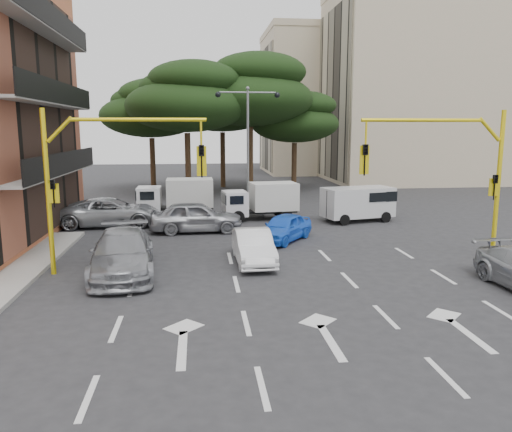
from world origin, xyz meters
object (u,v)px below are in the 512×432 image
Objects in this scene: car_white_hatch at (253,247)px; car_blue_compact at (284,228)px; car_silver_wagon at (122,253)px; van_white at (358,204)px; signal_mast_left at (98,168)px; box_truck_a at (176,197)px; box_truck_b at (261,201)px; signal_mast_right at (457,165)px; car_silver_cross_a at (111,212)px; street_lamp_center at (248,126)px; car_silver_cross_b at (196,217)px.

car_white_hatch is 4.19m from car_blue_compact.
van_white is (11.88, 9.35, 0.21)m from car_silver_wagon.
signal_mast_left is 12.51m from box_truck_a.
signal_mast_left is at bearing 138.54° from box_truck_b.
signal_mast_right is 17.68m from car_silver_cross_a.
street_lamp_center reaches higher than signal_mast_right.
car_blue_compact is 4.86m from car_silver_cross_b.
box_truck_a is at bearing 133.53° from signal_mast_right.
signal_mast_right reaches higher than car_blue_compact.
box_truck_b is (4.97, -1.79, -0.06)m from box_truck_a.
car_silver_cross_b is 1.08× the size of box_truck_b.
van_white is 5.62m from box_truck_b.
signal_mast_right is at bearing -64.09° from street_lamp_center.
car_blue_compact is 9.93m from car_silver_cross_a.
car_silver_cross_a is at bearing -103.81° from van_white.
box_truck_a is at bearing -156.52° from street_lamp_center.
street_lamp_center is at bearing 115.91° from signal_mast_right.
car_white_hatch is 10.83m from van_white.
car_silver_cross_a is 1.18× the size of car_silver_cross_b.
street_lamp_center is 8.87m from van_white.
car_silver_cross_b is (-3.38, -7.00, -4.62)m from street_lamp_center.
box_truck_b reaches higher than car_white_hatch.
signal_mast_left is 1.10× the size of car_silver_wagon.
van_white reaches higher than car_silver_wagon.
car_white_hatch is 0.91× the size of box_truck_b.
signal_mast_left is at bearing -115.91° from street_lamp_center.
car_silver_wagon is (-6.80, -4.81, 0.15)m from car_blue_compact.
street_lamp_center is at bearing 131.18° from car_blue_compact.
box_truck_a is (1.44, 12.35, 0.34)m from car_silver_wagon.
street_lamp_center reaches higher than box_truck_a.
car_silver_cross_b is (-2.27, 6.29, 0.15)m from car_white_hatch.
signal_mast_right reaches higher than box_truck_b.
car_silver_cross_b is at bearing -174.86° from car_blue_compact.
signal_mast_right is 1.50× the size of car_white_hatch.
signal_mast_right is 12.75m from car_silver_cross_b.
signal_mast_right is 1.50× the size of van_white.
car_silver_cross_b reaches higher than car_blue_compact.
box_truck_b reaches higher than car_silver_wagon.
box_truck_b reaches higher than car_silver_cross_b.
car_white_hatch is 10.89m from car_silver_cross_a.
car_blue_compact is at bearing -85.46° from street_lamp_center.
car_silver_cross_a is at bearing 96.20° from car_silver_wagon.
car_silver_wagon is 0.98× the size of car_silver_cross_a.
box_truck_b is (3.75, 3.21, 0.27)m from car_silver_cross_b.
signal_mast_right is 8.58m from car_white_hatch.
street_lamp_center is at bearing -27.13° from car_silver_cross_b.
car_silver_cross_a is 5.09m from car_silver_cross_b.
van_white is (5.84, -5.00, -4.43)m from street_lamp_center.
car_silver_cross_b reaches higher than car_silver_wagon.
car_silver_cross_b is (4.62, -2.14, 0.03)m from car_silver_cross_a.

